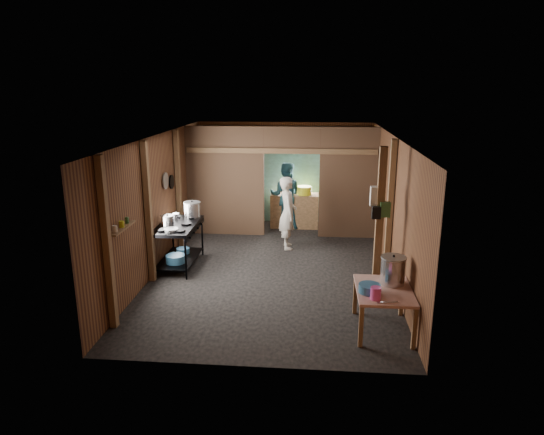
# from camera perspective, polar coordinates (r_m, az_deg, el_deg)

# --- Properties ---
(floor) EXTENTS (4.50, 7.00, 0.00)m
(floor) POSITION_cam_1_polar(r_m,az_deg,el_deg) (9.71, 0.10, -5.96)
(floor) COLOR black
(floor) RESTS_ON ground
(ceiling) EXTENTS (4.50, 7.00, 0.00)m
(ceiling) POSITION_cam_1_polar(r_m,az_deg,el_deg) (9.09, 0.11, 9.50)
(ceiling) COLOR #333231
(ceiling) RESTS_ON ground
(wall_back) EXTENTS (4.50, 0.00, 2.60)m
(wall_back) POSITION_cam_1_polar(r_m,az_deg,el_deg) (12.73, 1.46, 5.29)
(wall_back) COLOR brown
(wall_back) RESTS_ON ground
(wall_front) EXTENTS (4.50, 0.00, 2.60)m
(wall_front) POSITION_cam_1_polar(r_m,az_deg,el_deg) (5.99, -2.77, -6.54)
(wall_front) COLOR brown
(wall_front) RESTS_ON ground
(wall_left) EXTENTS (0.00, 7.00, 2.60)m
(wall_left) POSITION_cam_1_polar(r_m,az_deg,el_deg) (9.76, -13.18, 1.75)
(wall_left) COLOR brown
(wall_left) RESTS_ON ground
(wall_right) EXTENTS (0.00, 7.00, 2.60)m
(wall_right) POSITION_cam_1_polar(r_m,az_deg,el_deg) (9.40, 13.91, 1.18)
(wall_right) COLOR brown
(wall_right) RESTS_ON ground
(partition_left) EXTENTS (1.85, 0.10, 2.60)m
(partition_left) POSITION_cam_1_polar(r_m,az_deg,el_deg) (11.62, -5.50, 4.24)
(partition_left) COLOR brown
(partition_left) RESTS_ON floor
(partition_right) EXTENTS (1.35, 0.10, 2.60)m
(partition_right) POSITION_cam_1_polar(r_m,az_deg,el_deg) (11.45, 8.95, 3.97)
(partition_right) COLOR brown
(partition_right) RESTS_ON floor
(partition_header) EXTENTS (1.30, 0.10, 0.60)m
(partition_header) POSITION_cam_1_polar(r_m,az_deg,el_deg) (11.28, 2.36, 9.11)
(partition_header) COLOR brown
(partition_header) RESTS_ON wall_back
(turquoise_panel) EXTENTS (4.40, 0.06, 2.50)m
(turquoise_panel) POSITION_cam_1_polar(r_m,az_deg,el_deg) (12.68, 1.44, 5.02)
(turquoise_panel) COLOR #7DC4C1
(turquoise_panel) RESTS_ON wall_back
(back_counter) EXTENTS (1.20, 0.50, 0.85)m
(back_counter) POSITION_cam_1_polar(r_m,az_deg,el_deg) (12.36, 2.66, 0.82)
(back_counter) COLOR #A4714B
(back_counter) RESTS_ON floor
(wall_clock) EXTENTS (0.20, 0.03, 0.20)m
(wall_clock) POSITION_cam_1_polar(r_m,az_deg,el_deg) (12.52, 2.60, 7.89)
(wall_clock) COLOR silver
(wall_clock) RESTS_ON wall_back
(post_left_a) EXTENTS (0.10, 0.12, 2.60)m
(post_left_a) POSITION_cam_1_polar(r_m,az_deg,el_deg) (7.40, -18.80, -3.04)
(post_left_a) COLOR #A4714B
(post_left_a) RESTS_ON floor
(post_left_b) EXTENTS (0.10, 0.12, 2.60)m
(post_left_b) POSITION_cam_1_polar(r_m,az_deg,el_deg) (9.00, -14.30, 0.54)
(post_left_b) COLOR #A4714B
(post_left_b) RESTS_ON floor
(post_left_c) EXTENTS (0.10, 0.12, 2.60)m
(post_left_c) POSITION_cam_1_polar(r_m,az_deg,el_deg) (10.86, -10.90, 3.25)
(post_left_c) COLOR #A4714B
(post_left_c) RESTS_ON floor
(post_right) EXTENTS (0.10, 0.12, 2.60)m
(post_right) POSITION_cam_1_polar(r_m,az_deg,el_deg) (9.19, 13.67, 0.89)
(post_right) COLOR #A4714B
(post_right) RESTS_ON floor
(post_free) EXTENTS (0.12, 0.12, 2.60)m
(post_free) POSITION_cam_1_polar(r_m,az_deg,el_deg) (8.10, 12.46, -1.00)
(post_free) COLOR #A4714B
(post_free) RESTS_ON floor
(cross_beam) EXTENTS (4.40, 0.12, 0.12)m
(cross_beam) POSITION_cam_1_polar(r_m,az_deg,el_deg) (11.28, 1.05, 7.84)
(cross_beam) COLOR #A4714B
(cross_beam) RESTS_ON wall_left
(pan_lid_big) EXTENTS (0.03, 0.34, 0.34)m
(pan_lid_big) POSITION_cam_1_polar(r_m,az_deg,el_deg) (10.04, -12.39, 4.23)
(pan_lid_big) COLOR gray
(pan_lid_big) RESTS_ON wall_left
(pan_lid_small) EXTENTS (0.03, 0.30, 0.30)m
(pan_lid_small) POSITION_cam_1_polar(r_m,az_deg,el_deg) (10.44, -11.72, 4.12)
(pan_lid_small) COLOR black
(pan_lid_small) RESTS_ON wall_left
(wall_shelf) EXTENTS (0.14, 0.80, 0.03)m
(wall_shelf) POSITION_cam_1_polar(r_m,az_deg,el_deg) (7.80, -17.22, -1.21)
(wall_shelf) COLOR #A4714B
(wall_shelf) RESTS_ON wall_left
(jar_white) EXTENTS (0.07, 0.07, 0.10)m
(jar_white) POSITION_cam_1_polar(r_m,az_deg,el_deg) (7.56, -17.96, -1.28)
(jar_white) COLOR silver
(jar_white) RESTS_ON wall_shelf
(jar_yellow) EXTENTS (0.08, 0.08, 0.10)m
(jar_yellow) POSITION_cam_1_polar(r_m,az_deg,el_deg) (7.78, -17.26, -0.75)
(jar_yellow) COLOR #CBD222
(jar_yellow) RESTS_ON wall_shelf
(jar_green) EXTENTS (0.06, 0.06, 0.10)m
(jar_green) POSITION_cam_1_polar(r_m,az_deg,el_deg) (7.97, -16.68, -0.31)
(jar_green) COLOR #336733
(jar_green) RESTS_ON wall_shelf
(bag_white) EXTENTS (0.22, 0.15, 0.32)m
(bag_white) POSITION_cam_1_polar(r_m,az_deg,el_deg) (8.05, 12.24, 2.44)
(bag_white) COLOR silver
(bag_white) RESTS_ON post_free
(bag_green) EXTENTS (0.16, 0.12, 0.24)m
(bag_green) POSITION_cam_1_polar(r_m,az_deg,el_deg) (7.97, 13.14, 0.93)
(bag_green) COLOR #336733
(bag_green) RESTS_ON post_free
(bag_black) EXTENTS (0.14, 0.10, 0.20)m
(bag_black) POSITION_cam_1_polar(r_m,az_deg,el_deg) (7.94, 12.14, 0.57)
(bag_black) COLOR black
(bag_black) RESTS_ON post_free
(gas_range) EXTENTS (0.76, 1.48, 0.87)m
(gas_range) POSITION_cam_1_polar(r_m,az_deg,el_deg) (9.85, -10.90, -3.22)
(gas_range) COLOR black
(gas_range) RESTS_ON floor
(prep_table) EXTENTS (0.80, 1.11, 0.65)m
(prep_table) POSITION_cam_1_polar(r_m,az_deg,el_deg) (7.46, 12.88, -10.50)
(prep_table) COLOR tan
(prep_table) RESTS_ON floor
(stove_pot_large) EXTENTS (0.35, 0.35, 0.35)m
(stove_pot_large) POSITION_cam_1_polar(r_m,az_deg,el_deg) (10.13, -9.34, 0.86)
(stove_pot_large) COLOR silver
(stove_pot_large) RESTS_ON gas_range
(stove_pot_med) EXTENTS (0.25, 0.25, 0.22)m
(stove_pot_med) POSITION_cam_1_polar(r_m,az_deg,el_deg) (9.66, -12.16, -0.39)
(stove_pot_med) COLOR silver
(stove_pot_med) RESTS_ON gas_range
(stove_saucepan) EXTENTS (0.17, 0.17, 0.10)m
(stove_saucepan) POSITION_cam_1_polar(r_m,az_deg,el_deg) (10.15, -11.31, 0.20)
(stove_saucepan) COLOR silver
(stove_saucepan) RESTS_ON gas_range
(frying_pan) EXTENTS (0.28, 0.50, 0.07)m
(frying_pan) POSITION_cam_1_polar(r_m,az_deg,el_deg) (9.31, -11.77, -1.40)
(frying_pan) COLOR gray
(frying_pan) RESTS_ON gas_range
(blue_tub_front) EXTENTS (0.38, 0.38, 0.16)m
(blue_tub_front) POSITION_cam_1_polar(r_m,az_deg,el_deg) (9.67, -11.26, -4.78)
(blue_tub_front) COLOR #31678F
(blue_tub_front) RESTS_ON gas_range
(blue_tub_back) EXTENTS (0.27, 0.27, 0.11)m
(blue_tub_back) POSITION_cam_1_polar(r_m,az_deg,el_deg) (10.17, -10.41, -3.86)
(blue_tub_back) COLOR #31678F
(blue_tub_back) RESTS_ON gas_range
(stock_pot) EXTENTS (0.50, 0.50, 0.45)m
(stock_pot) POSITION_cam_1_polar(r_m,az_deg,el_deg) (7.47, 14.00, -6.10)
(stock_pot) COLOR silver
(stock_pot) RESTS_ON prep_table
(wash_basin) EXTENTS (0.42, 0.42, 0.12)m
(wash_basin) POSITION_cam_1_polar(r_m,az_deg,el_deg) (7.16, 11.39, -8.16)
(wash_basin) COLOR #31678F
(wash_basin) RESTS_ON prep_table
(pink_bucket) EXTENTS (0.15, 0.15, 0.18)m
(pink_bucket) POSITION_cam_1_polar(r_m,az_deg,el_deg) (6.94, 12.09, -8.70)
(pink_bucket) COLOR #F04FB0
(pink_bucket) RESTS_ON prep_table
(knife) EXTENTS (0.30, 0.09, 0.01)m
(knife) POSITION_cam_1_polar(r_m,az_deg,el_deg) (6.91, 13.40, -9.65)
(knife) COLOR silver
(knife) RESTS_ON prep_table
(yellow_tub) EXTENTS (0.37, 0.37, 0.21)m
(yellow_tub) POSITION_cam_1_polar(r_m,az_deg,el_deg) (12.23, 3.77, 3.19)
(yellow_tub) COLOR #CBD222
(yellow_tub) RESTS_ON back_counter
(red_cup) EXTENTS (0.11, 0.11, 0.13)m
(red_cup) POSITION_cam_1_polar(r_m,az_deg,el_deg) (12.26, 1.74, 3.06)
(red_cup) COLOR red
(red_cup) RESTS_ON back_counter
(cook) EXTENTS (0.48, 0.64, 1.61)m
(cook) POSITION_cam_1_polar(r_m,az_deg,el_deg) (10.65, 1.86, 0.55)
(cook) COLOR beige
(cook) RESTS_ON floor
(worker_back) EXTENTS (0.84, 0.68, 1.67)m
(worker_back) POSITION_cam_1_polar(r_m,az_deg,el_deg) (12.22, 1.61, 2.63)
(worker_back) COLOR #265968
(worker_back) RESTS_ON floor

